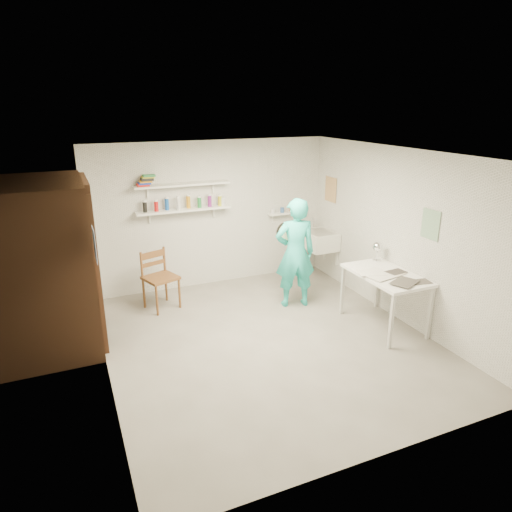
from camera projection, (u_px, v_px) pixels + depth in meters
name	position (u px, v px, depth m)	size (l,w,h in m)	color
floor	(268.00, 342.00, 5.96)	(4.00, 4.50, 0.02)	slate
ceiling	(270.00, 153.00, 5.19)	(4.00, 4.50, 0.02)	silver
wall_back	(212.00, 214.00, 7.54)	(4.00, 0.02, 2.40)	silver
wall_front	(388.00, 337.00, 3.61)	(4.00, 0.02, 2.40)	silver
wall_left	(97.00, 278.00, 4.82)	(0.02, 4.50, 2.40)	silver
wall_right	(400.00, 236.00, 6.33)	(0.02, 4.50, 2.40)	silver
doorway_recess	(93.00, 264.00, 5.81)	(0.02, 0.90, 2.00)	black
corridor_box	(31.00, 268.00, 5.53)	(1.40, 1.50, 2.10)	brown
door_lintel	(84.00, 182.00, 5.48)	(0.06, 1.05, 0.10)	brown
door_jamb_near	(98.00, 277.00, 5.38)	(0.06, 0.10, 2.00)	brown
door_jamb_far	(91.00, 253.00, 6.25)	(0.06, 0.10, 2.00)	brown
shelf_lower	(184.00, 210.00, 7.19)	(1.50, 0.22, 0.03)	white
shelf_upper	(182.00, 185.00, 7.07)	(1.50, 0.22, 0.03)	white
ledge_shelf	(287.00, 213.00, 7.99)	(0.70, 0.14, 0.03)	white
poster_left	(95.00, 245.00, 4.76)	(0.01, 0.28, 0.36)	#334C7F
poster_right_a	(331.00, 189.00, 7.77)	(0.01, 0.34, 0.42)	#995933
poster_right_b	(430.00, 224.00, 5.74)	(0.01, 0.30, 0.38)	#3F724C
belfast_sink	(319.00, 240.00, 7.87)	(0.48, 0.60, 0.30)	white
man	(295.00, 253.00, 6.77)	(0.61, 0.40, 1.67)	#28CAC0
wall_clock	(286.00, 232.00, 6.85)	(0.30, 0.30, 0.04)	beige
wooden_chair	(161.00, 278.00, 6.78)	(0.45, 0.43, 0.96)	brown
work_table	(384.00, 300.00, 6.25)	(0.70, 1.17, 0.78)	white
desk_lamp	(378.00, 247.00, 6.53)	(0.15, 0.15, 0.15)	silver
spray_cans	(183.00, 204.00, 7.16)	(1.29, 0.06, 0.17)	black
book_stack	(146.00, 180.00, 6.83)	(0.28, 0.14, 0.17)	red
ledge_pots	(287.00, 209.00, 7.97)	(0.48, 0.07, 0.09)	silver
papers	(387.00, 272.00, 6.12)	(0.30, 0.22, 0.03)	silver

